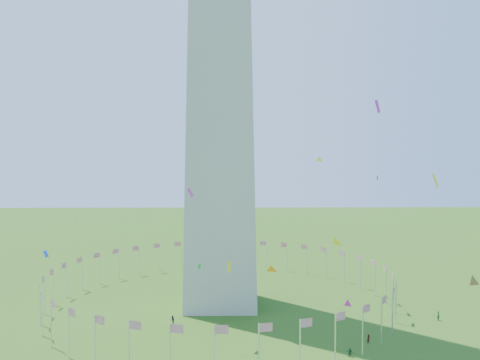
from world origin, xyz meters
name	(u,v)px	position (x,y,z in m)	size (l,w,h in m)	color
flag_ring	(221,286)	(0.00, 50.00, 4.50)	(80.24, 80.24, 9.00)	silver
kites_aloft	(281,240)	(11.65, 23.02, 20.05)	(96.97, 67.59, 38.27)	orange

